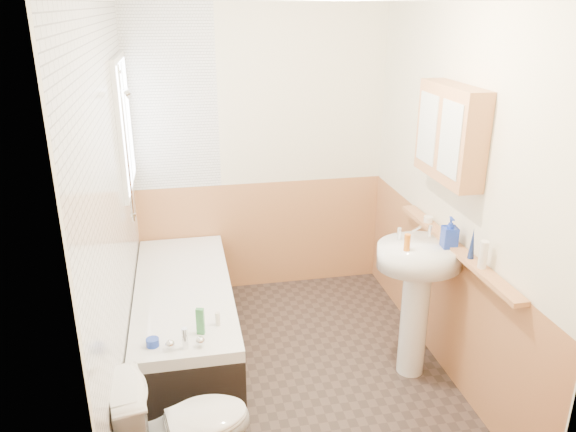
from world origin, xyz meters
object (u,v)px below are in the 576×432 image
(bathtub, at_px, (185,316))
(medicine_cabinet, at_px, (450,133))
(toilet, at_px, (185,429))
(pine_shelf, at_px, (454,247))
(sink, at_px, (417,283))

(bathtub, bearing_deg, medicine_cabinet, -16.35)
(toilet, bearing_deg, pine_shelf, -80.67)
(sink, height_order, medicine_cabinet, medicine_cabinet)
(pine_shelf, relative_size, medicine_cabinet, 2.30)
(toilet, height_order, pine_shelf, pine_shelf)
(sink, relative_size, medicine_cabinet, 1.66)
(medicine_cabinet, bearing_deg, sink, -153.29)
(bathtub, xyz_separation_m, toilet, (-0.03, -1.30, 0.08))
(bathtub, xyz_separation_m, medicine_cabinet, (1.74, -0.51, 1.44))
(toilet, relative_size, sink, 0.66)
(toilet, relative_size, medicine_cabinet, 1.09)
(bathtub, height_order, pine_shelf, pine_shelf)
(toilet, xyz_separation_m, pine_shelf, (1.80, 0.63, 0.64))
(toilet, bearing_deg, sink, -76.09)
(bathtub, relative_size, toilet, 2.50)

